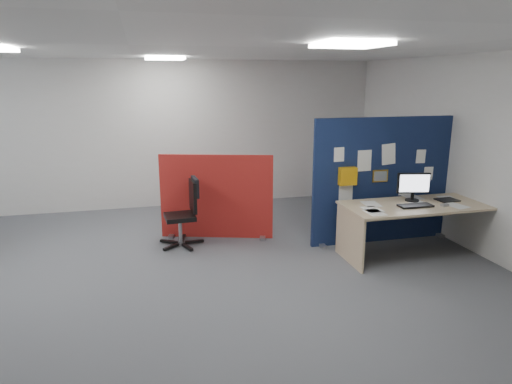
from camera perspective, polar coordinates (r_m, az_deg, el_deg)
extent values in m
plane|color=#53555A|center=(5.59, -13.82, -11.43)|extent=(9.00, 9.00, 0.00)
cube|color=white|center=(5.08, -15.67, 17.30)|extent=(9.00, 7.00, 0.02)
cube|color=silver|center=(8.63, -14.62, 6.82)|extent=(9.00, 0.02, 2.70)
cube|color=silver|center=(1.87, -14.98, -19.45)|extent=(9.00, 0.02, 2.70)
cube|color=silver|center=(6.80, 26.74, 3.93)|extent=(0.02, 7.00, 2.70)
cube|color=white|center=(4.51, 11.73, 17.60)|extent=(0.60, 0.60, 0.04)
cube|color=white|center=(7.59, -11.35, 16.06)|extent=(0.60, 0.60, 0.04)
cube|color=#11193E|center=(6.91, 15.80, 1.39)|extent=(2.23, 0.06, 1.84)
cube|color=gray|center=(6.74, 8.10, -6.48)|extent=(0.08, 0.30, 0.04)
cube|color=gray|center=(7.65, 21.65, -4.85)|extent=(0.08, 0.30, 0.04)
cube|color=white|center=(6.45, 10.34, 4.63)|extent=(0.15, 0.01, 0.20)
cube|color=white|center=(6.64, 13.41, 3.83)|extent=(0.21, 0.01, 0.30)
cube|color=white|center=(6.81, 16.25, 4.56)|extent=(0.21, 0.01, 0.30)
cube|color=white|center=(7.10, 19.91, 4.20)|extent=(0.15, 0.01, 0.20)
cube|color=white|center=(6.61, 11.16, 0.23)|extent=(0.21, 0.01, 0.30)
cube|color=white|center=(7.06, 18.22, 0.79)|extent=(0.21, 0.01, 0.30)
cube|color=white|center=(7.23, 20.74, 2.18)|extent=(0.15, 0.01, 0.20)
cube|color=gold|center=(6.81, 15.26, 1.95)|extent=(0.24, 0.01, 0.18)
cube|color=orange|center=(6.52, 11.39, 1.95)|extent=(0.25, 0.10, 0.25)
cube|color=tan|center=(6.46, 19.32, -1.59)|extent=(1.93, 0.86, 0.03)
cube|color=tan|center=(6.12, 11.64, -5.52)|extent=(0.03, 0.79, 0.70)
cube|color=tan|center=(7.11, 25.43, -3.85)|extent=(0.03, 0.79, 0.70)
cube|color=tan|center=(6.83, 17.39, -2.06)|extent=(1.74, 0.02, 0.30)
cylinder|color=black|center=(6.61, 18.92, -0.98)|extent=(0.19, 0.19, 0.02)
cube|color=black|center=(6.60, 18.96, -0.51)|extent=(0.04, 0.04, 0.09)
cube|color=black|center=(6.56, 19.08, 1.06)|extent=(0.44, 0.13, 0.28)
cube|color=silver|center=(6.54, 19.18, 1.02)|extent=(0.40, 0.09, 0.24)
cube|color=black|center=(6.34, 19.31, -1.62)|extent=(0.45, 0.18, 0.02)
cube|color=gray|center=(6.50, 22.53, -1.52)|extent=(0.11, 0.08, 0.03)
cube|color=black|center=(6.81, 22.78, -0.92)|extent=(0.29, 0.24, 0.01)
cube|color=#A4151E|center=(6.88, -4.97, -0.59)|extent=(1.64, 0.55, 1.27)
cube|color=gray|center=(6.99, -10.57, -5.84)|extent=(0.08, 0.30, 0.04)
cube|color=gray|center=(7.19, 0.66, -5.01)|extent=(0.08, 0.30, 0.04)
cube|color=black|center=(6.80, -7.70, -6.15)|extent=(0.27, 0.06, 0.04)
cube|color=black|center=(6.95, -9.11, -5.74)|extent=(0.11, 0.27, 0.04)
cube|color=black|center=(6.86, -10.86, -6.10)|extent=(0.25, 0.18, 0.04)
cube|color=black|center=(6.64, -10.59, -6.77)|extent=(0.24, 0.21, 0.04)
cube|color=black|center=(6.60, -8.58, -6.81)|extent=(0.14, 0.27, 0.04)
cylinder|color=gray|center=(6.70, -9.43, -4.78)|extent=(0.05, 0.05, 0.38)
cube|color=black|center=(6.64, -9.50, -3.08)|extent=(0.44, 0.44, 0.06)
cube|color=black|center=(6.59, -7.89, -0.53)|extent=(0.07, 0.38, 0.45)
cube|color=black|center=(6.57, -7.62, 0.64)|extent=(0.08, 0.35, 0.27)
cube|color=white|center=(6.04, 14.35, -2.12)|extent=(0.22, 0.30, 0.00)
cube|color=white|center=(6.30, 14.20, -1.45)|extent=(0.24, 0.32, 0.00)
cube|color=white|center=(6.59, 23.73, -1.56)|extent=(0.28, 0.34, 0.00)
cube|color=white|center=(5.91, 14.61, -2.50)|extent=(0.21, 0.30, 0.00)
cube|color=white|center=(6.82, 19.01, -0.62)|extent=(0.22, 0.30, 0.00)
cube|color=white|center=(6.93, 22.88, -0.75)|extent=(0.26, 0.33, 0.00)
cube|color=white|center=(6.51, 19.68, -1.36)|extent=(0.22, 0.31, 0.00)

